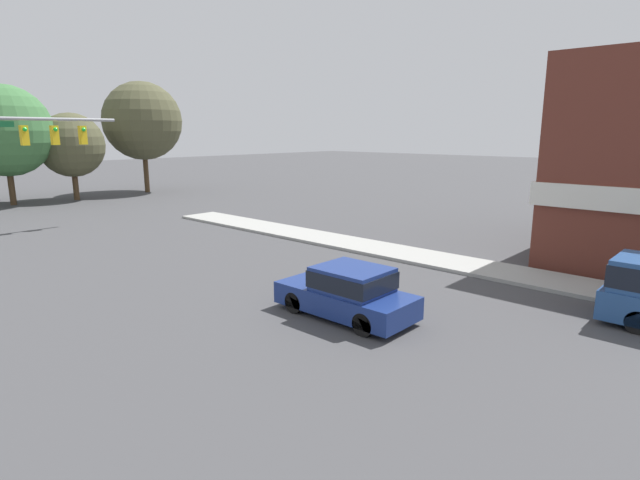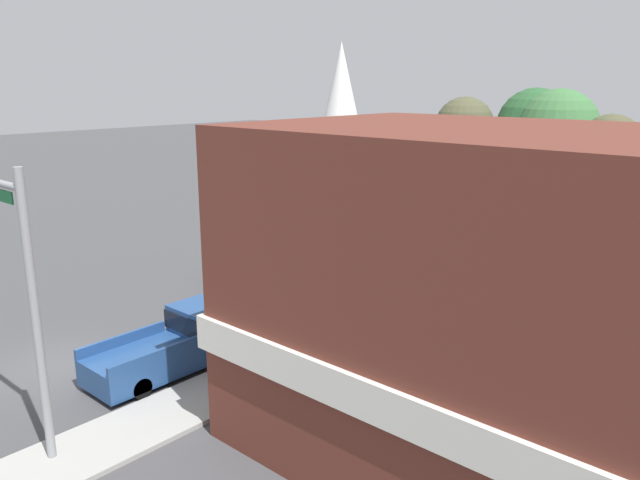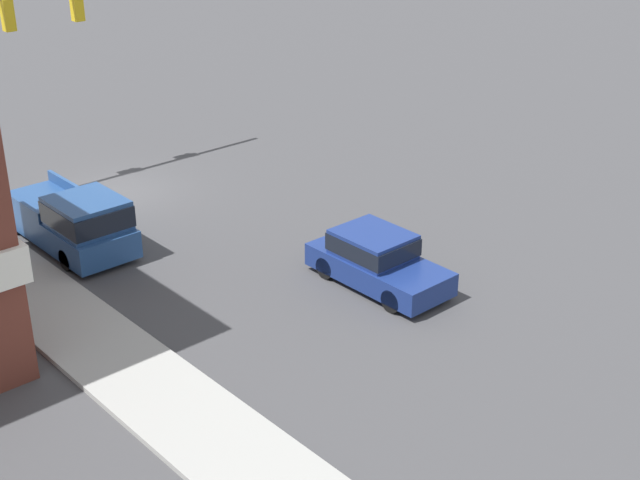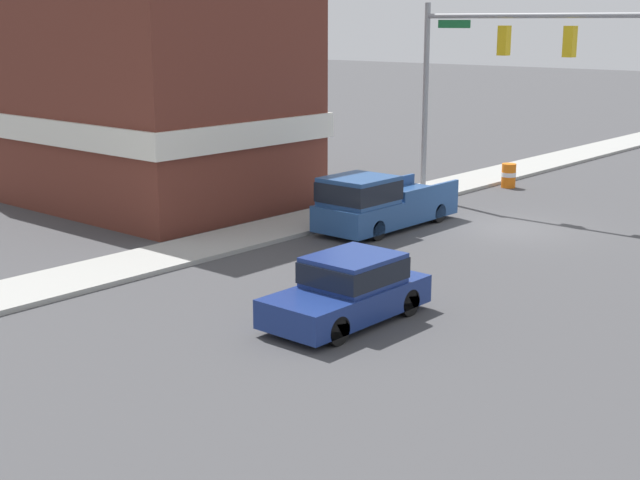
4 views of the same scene
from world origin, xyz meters
The scene contains 11 objects.
ground_plane centered at (0.00, 0.00, 0.00)m, with size 200.00×200.00×0.00m, color #424244.
sidewalk_curb centered at (5.70, 0.00, 0.07)m, with size 2.40×60.00×0.14m.
far_signal_assembly centered at (-3.35, 31.81, 4.86)m, with size 7.40×0.49×6.62m.
car_lead centered at (-1.96, 11.00, 0.81)m, with size 1.86×4.27×1.56m.
pickup_truck_parked centered at (3.29, 3.12, 0.95)m, with size 2.03×5.69×1.94m.
corner_brick_building centered at (13.25, 4.97, 4.08)m, with size 12.01×8.49×8.40m.
church_steeple centered at (-16.97, 35.43, 6.74)m, with size 3.29×3.29×12.87m.
backdrop_tree_left_far centered at (-9.88, 45.13, 5.29)m, with size 5.54×5.54×8.08m.
backdrop_tree_left_mid centered at (-4.13, 47.65, 5.49)m, with size 6.83×6.83×8.91m.
backdrop_tree_center centered at (-0.78, 44.72, 5.52)m, with size 6.74×6.74×8.90m.
backdrop_tree_right_mid centered at (3.70, 44.17, 4.40)m, with size 5.09×5.09×6.96m.
Camera 2 is at (19.82, -8.47, 9.40)m, focal length 35.00 mm.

